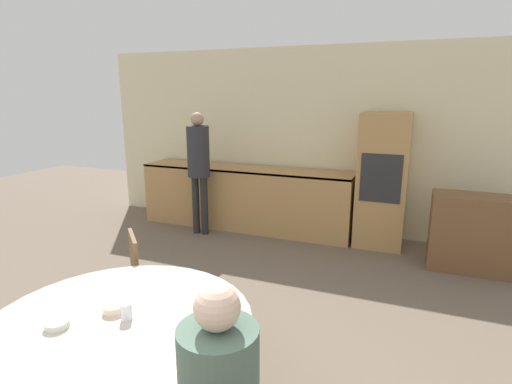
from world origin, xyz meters
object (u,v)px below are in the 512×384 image
at_px(cup, 126,311).
at_px(sideboard, 478,234).
at_px(oven_unit, 382,181).
at_px(chair_far_left, 123,282).
at_px(bowl_near, 57,324).
at_px(bowl_centre, 114,308).
at_px(dining_table, 122,350).
at_px(person_standing, 199,159).

bearing_deg(cup, sideboard, 56.79).
bearing_deg(oven_unit, chair_far_left, -119.81).
height_order(sideboard, cup, sideboard).
bearing_deg(bowl_near, bowl_centre, 53.86).
bearing_deg(chair_far_left, bowl_near, -23.20).
bearing_deg(bowl_near, chair_far_left, 111.54).
relative_size(dining_table, chair_far_left, 1.66).
relative_size(cup, bowl_centre, 0.73).
height_order(dining_table, bowl_near, bowl_near).
height_order(person_standing, cup, person_standing).
bearing_deg(dining_table, bowl_centre, 143.68).
bearing_deg(dining_table, cup, 42.55).
bearing_deg(sideboard, chair_far_left, -137.91).
xyz_separation_m(oven_unit, bowl_near, (-1.33, -3.92, -0.11)).
relative_size(oven_unit, bowl_near, 13.58).
distance_m(sideboard, chair_far_left, 3.78).
bearing_deg(chair_far_left, sideboard, 87.35).
relative_size(cup, bowl_near, 0.74).
bearing_deg(cup, person_standing, 113.06).
height_order(chair_far_left, cup, chair_far_left).
height_order(sideboard, person_standing, person_standing).
xyz_separation_m(chair_far_left, bowl_near, (0.37, -0.94, 0.26)).
xyz_separation_m(sideboard, cup, (-2.14, -3.27, 0.35)).
height_order(oven_unit, bowl_centre, oven_unit).
bearing_deg(chair_far_left, cup, -2.85).
relative_size(sideboard, bowl_near, 7.95).
height_order(person_standing, bowl_centre, person_standing).
bearing_deg(person_standing, sideboard, 0.92).
bearing_deg(chair_far_left, bowl_centre, -6.79).
bearing_deg(bowl_near, dining_table, 33.65).
bearing_deg(bowl_centre, oven_unit, 72.50).
xyz_separation_m(oven_unit, bowl_centre, (-1.16, -3.68, -0.10)).
distance_m(chair_far_left, person_standing, 2.64).
relative_size(sideboard, dining_table, 0.69).
bearing_deg(sideboard, cup, -123.21).
relative_size(sideboard, chair_far_left, 1.15).
xyz_separation_m(oven_unit, cup, (-1.04, -3.72, -0.08)).
distance_m(sideboard, bowl_near, 4.25).
relative_size(dining_table, bowl_centre, 11.35).
relative_size(chair_far_left, cup, 9.39).
height_order(cup, bowl_centre, cup).
bearing_deg(oven_unit, bowl_near, -108.81).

